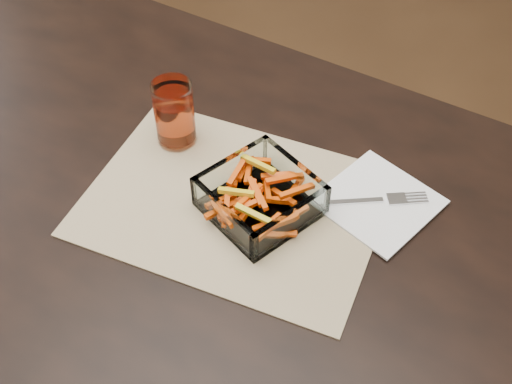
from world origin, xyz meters
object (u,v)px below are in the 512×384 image
at_px(glass_bowl, 260,198).
at_px(fork, 377,200).
at_px(dining_table, 155,226).
at_px(tumbler, 175,115).

xyz_separation_m(glass_bowl, fork, (0.15, 0.10, -0.02)).
distance_m(dining_table, fork, 0.37).
relative_size(glass_bowl, tumbler, 1.64).
bearing_deg(tumbler, dining_table, -76.59).
height_order(dining_table, fork, fork).
bearing_deg(fork, tumbler, -118.48).
height_order(glass_bowl, tumbler, tumbler).
xyz_separation_m(glass_bowl, tumbler, (-0.20, 0.06, 0.03)).
relative_size(dining_table, tumbler, 13.80).
bearing_deg(glass_bowl, tumbler, 162.93).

